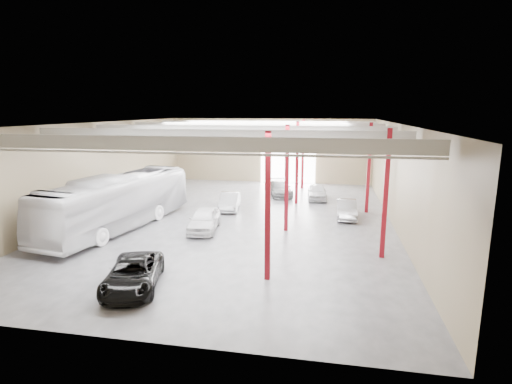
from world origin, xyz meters
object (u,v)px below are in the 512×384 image
(car_right_near, at_px, (346,209))
(car_row_c, at_px, (280,188))
(car_row_b, at_px, (230,201))
(car_right_far, at_px, (317,192))
(car_row_a, at_px, (204,219))
(coach_bus, at_px, (119,202))
(black_sedan, at_px, (133,274))

(car_right_near, bearing_deg, car_row_c, 129.98)
(car_row_b, bearing_deg, car_right_near, -13.22)
(car_right_far, bearing_deg, car_row_a, -126.79)
(car_row_c, bearing_deg, coach_bus, -144.05)
(car_row_c, distance_m, car_right_far, 3.65)
(black_sedan, distance_m, car_right_far, 21.45)
(black_sedan, height_order, car_row_a, car_row_a)
(coach_bus, height_order, car_row_c, coach_bus)
(coach_bus, bearing_deg, car_right_near, 28.65)
(car_row_b, xyz_separation_m, car_right_far, (6.84, 5.11, 0.01))
(black_sedan, bearing_deg, car_row_b, 72.08)
(black_sedan, bearing_deg, coach_bus, 106.96)
(car_right_near, distance_m, car_right_far, 6.49)
(car_row_a, relative_size, car_row_c, 0.95)
(coach_bus, xyz_separation_m, car_row_c, (9.39, 12.52, -1.16))
(car_right_near, bearing_deg, car_right_far, 111.37)
(black_sedan, relative_size, car_right_far, 1.18)
(car_row_c, bearing_deg, car_row_a, -123.71)
(car_row_a, relative_size, car_right_far, 1.08)
(car_row_a, xyz_separation_m, car_right_near, (9.46, 5.00, -0.08))
(car_row_b, xyz_separation_m, car_right_near, (9.22, -0.93, -0.01))
(coach_bus, relative_size, car_row_b, 3.19)
(car_right_near, height_order, car_right_far, car_right_far)
(coach_bus, xyz_separation_m, car_row_b, (6.07, 6.45, -1.15))
(black_sedan, relative_size, car_right_near, 1.19)
(car_row_c, height_order, car_right_far, car_right_far)
(coach_bus, height_order, black_sedan, coach_bus)
(black_sedan, xyz_separation_m, car_row_b, (0.66, 14.99, 0.01))
(black_sedan, bearing_deg, car_right_far, 54.15)
(coach_bus, relative_size, car_right_far, 3.23)
(black_sedan, distance_m, car_row_a, 9.07)
(car_row_b, xyz_separation_m, car_row_c, (3.32, 6.07, -0.00))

